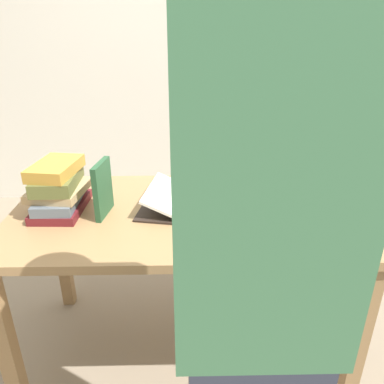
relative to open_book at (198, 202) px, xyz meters
name	(u,v)px	position (x,y,z in m)	size (l,w,h in m)	color
ground_plane	(185,346)	(-0.06, -0.02, -0.80)	(12.00, 12.00, 0.00)	gray
wall_back	(183,49)	(-0.06, 1.81, 0.50)	(8.00, 0.06, 2.60)	beige
reading_desk	(183,230)	(-0.06, -0.02, -0.13)	(1.44, 0.79, 0.77)	#937047
open_book	(198,202)	(0.00, 0.00, 0.00)	(0.53, 0.40, 0.09)	black
book_stack_tall	(59,188)	(-0.57, -0.01, 0.07)	(0.23, 0.29, 0.21)	maroon
book_standing_upright	(103,189)	(-0.38, -0.04, 0.09)	(0.05, 0.16, 0.22)	#234C2D
reading_lamp	(283,109)	(0.39, 0.23, 0.34)	(0.15, 0.15, 0.48)	#2D2D33
coffee_mug	(273,206)	(0.30, -0.09, 0.02)	(0.11, 0.10, 0.10)	#335184
pencil	(186,237)	(-0.05, -0.24, -0.02)	(0.02, 0.16, 0.01)	gold
person_reader	(257,326)	(0.10, -0.79, 0.07)	(0.36, 0.22, 1.75)	#2D3342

